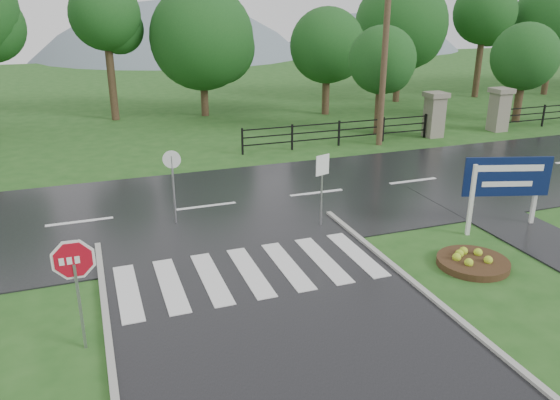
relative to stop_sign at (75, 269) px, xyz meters
name	(u,v)px	position (x,y,z in m)	size (l,w,h in m)	color
main_road	(207,208)	(3.99, 6.86, -1.74)	(90.00, 8.00, 0.04)	black
walkway	(544,242)	(12.49, 0.86, -1.74)	(2.20, 11.00, 0.04)	#242426
crosswalk	(250,272)	(3.99, 1.86, -1.68)	(6.50, 2.80, 0.02)	silver
pillar_west	(434,114)	(16.99, 12.86, -0.57)	(1.00, 1.00, 2.24)	gray
pillar_east	(499,109)	(20.99, 12.86, -0.57)	(1.00, 1.00, 2.24)	gray
fence_west	(339,131)	(11.74, 12.86, -1.02)	(9.58, 0.08, 1.20)	black
hills	(147,175)	(7.48, 61.86, -17.28)	(102.00, 48.00, 48.00)	slate
treeline	(169,122)	(4.99, 20.86, -1.74)	(83.20, 5.20, 10.00)	#144217
stop_sign	(75,269)	(0.00, 0.00, 0.00)	(1.11, 0.08, 2.49)	#939399
estate_billboard	(507,180)	(11.92, 2.04, -0.19)	(2.50, 0.82, 2.26)	silver
flower_bed	(473,261)	(9.56, 0.31, -1.61)	(1.84, 1.84, 0.37)	#332111
reg_sign_small	(322,177)	(6.92, 4.09, -0.15)	(0.48, 0.18, 2.26)	#939399
reg_sign_round	(173,179)	(2.79, 5.79, -0.27)	(0.53, 0.18, 2.34)	#939399
utility_pole_east	(385,52)	(13.63, 12.36, 2.57)	(1.50, 0.38, 8.49)	#473523
entrance_tree_left	(382,61)	(14.69, 14.36, 1.96)	(3.35, 3.35, 5.41)	#3D2B1C
entrance_tree_right	(525,57)	(23.59, 14.36, 1.84)	(3.65, 3.65, 5.44)	#3D2B1C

